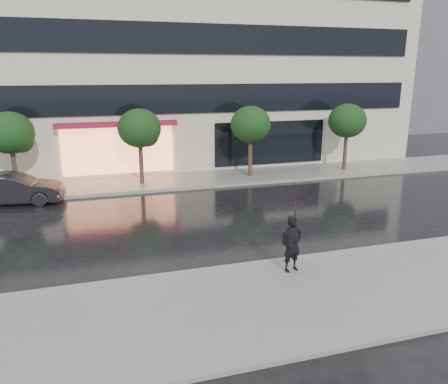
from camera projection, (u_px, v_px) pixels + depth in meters
name	position (u px, v px, depth m)	size (l,w,h in m)	color
ground	(268.00, 251.00, 14.50)	(120.00, 120.00, 0.00)	black
sidewalk_near	(315.00, 296.00, 11.48)	(60.00, 4.50, 0.12)	slate
sidewalk_far	(197.00, 179.00, 23.94)	(60.00, 3.50, 0.12)	slate
curb_near	(280.00, 261.00, 13.55)	(60.00, 0.25, 0.14)	gray
curb_far	(205.00, 187.00, 22.32)	(60.00, 0.25, 0.14)	gray
office_building	(168.00, 21.00, 28.68)	(30.00, 12.76, 18.00)	beige
bg_building_right	(399.00, 49.00, 45.43)	(12.00, 12.00, 16.00)	#4C4C54
tree_far_west	(12.00, 134.00, 20.49)	(2.20, 2.20, 3.99)	#33261C
tree_mid_west	(141.00, 130.00, 22.16)	(2.20, 2.20, 3.99)	#33261C
tree_mid_east	(251.00, 126.00, 23.83)	(2.20, 2.20, 3.99)	#33261C
tree_far_east	(348.00, 122.00, 25.49)	(2.20, 2.20, 3.99)	#33261C
parked_car	(13.00, 189.00, 19.50)	(1.47, 4.22, 1.39)	black
pedestrian_with_umbrella	(295.00, 221.00, 12.45)	(1.14, 1.15, 2.36)	black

